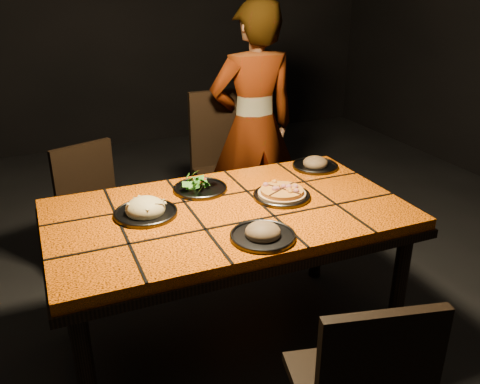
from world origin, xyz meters
name	(u,v)px	position (x,y,z in m)	size (l,w,h in m)	color
room_shell	(226,38)	(0.00, 0.00, 1.50)	(6.04, 7.04, 3.08)	black
dining_table	(228,224)	(0.00, 0.00, 0.67)	(1.62, 0.92, 0.75)	#FF6A08
chair_far_left	(95,205)	(-0.49, 0.89, 0.48)	(0.48, 0.48, 0.83)	black
chair_far_right	(229,159)	(0.42, 1.05, 0.59)	(0.48, 0.48, 1.03)	black
diner	(253,126)	(0.58, 1.01, 0.81)	(0.59, 0.39, 1.61)	brown
plate_pizza	(282,194)	(0.28, 0.02, 0.77)	(0.31, 0.31, 0.04)	#343539
plate_pasta	(146,210)	(-0.36, 0.09, 0.77)	(0.28, 0.28, 0.09)	#343539
plate_salad	(200,186)	(-0.05, 0.25, 0.78)	(0.27, 0.27, 0.07)	#343539
plate_mushroom_a	(263,233)	(0.03, -0.31, 0.77)	(0.27, 0.27, 0.09)	#343539
plate_mushroom_b	(315,164)	(0.64, 0.31, 0.77)	(0.25, 0.25, 0.08)	#343539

